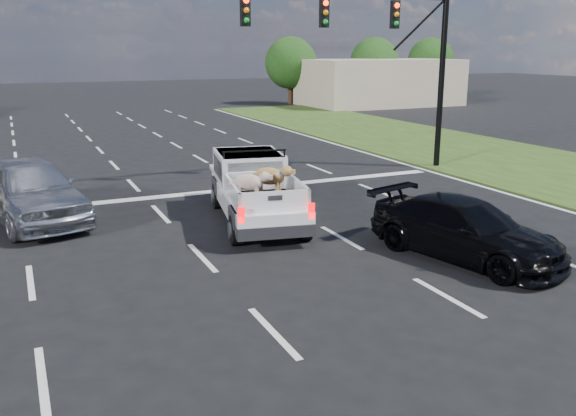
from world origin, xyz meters
name	(u,v)px	position (x,y,z in m)	size (l,w,h in m)	color
ground	(366,314)	(0.00, 0.00, 0.00)	(160.00, 160.00, 0.00)	black
road_markings	(238,220)	(0.00, 6.56, 0.01)	(17.75, 60.00, 0.01)	silver
traffic_signal	(389,40)	(7.20, 10.50, 4.73)	(9.11, 0.31, 7.00)	black
building_right	(379,82)	(22.00, 34.00, 1.80)	(12.00, 7.00, 3.60)	tan
tree_far_d	(291,63)	(16.00, 38.00, 3.29)	(4.20, 4.20, 5.40)	#332114
tree_far_e	(374,62)	(24.00, 38.00, 3.29)	(4.20, 4.20, 5.40)	#332114
tree_far_f	(431,61)	(30.00, 38.00, 3.29)	(4.20, 4.20, 5.40)	#332114
pickup_truck	(255,188)	(0.43, 6.35, 0.88)	(2.74, 5.29, 1.89)	black
silver_sedan	(30,190)	(-5.00, 8.71, 0.86)	(2.02, 5.02, 1.71)	#ABADB3
black_coupe	(465,230)	(3.48, 1.62, 0.65)	(1.82, 4.47, 1.30)	black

